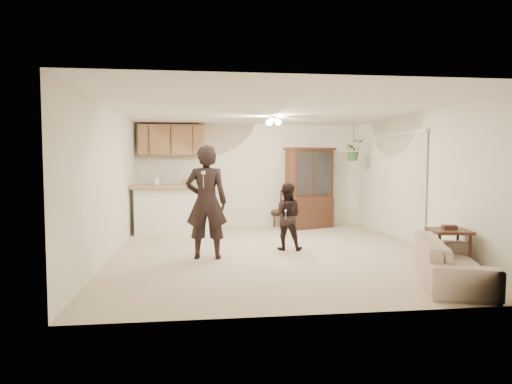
{
  "coord_description": "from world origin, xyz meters",
  "views": [
    {
      "loc": [
        -1.28,
        -7.84,
        1.63
      ],
      "look_at": [
        -0.23,
        0.4,
        1.05
      ],
      "focal_mm": 32.0,
      "sensor_mm": 36.0,
      "label": 1
    }
  ],
  "objects": [
    {
      "name": "sofa",
      "position": [
        2.06,
        -2.21,
        0.37
      ],
      "size": [
        1.32,
        2.01,
        0.73
      ],
      "primitive_type": "imported",
      "rotation": [
        0.0,
        0.0,
        1.23
      ],
      "color": "beige",
      "rests_on": "floor"
    },
    {
      "name": "vertical_blinds",
      "position": [
        2.71,
        0.9,
        1.1
      ],
      "size": [
        0.06,
        2.3,
        2.1
      ],
      "primitive_type": null,
      "color": "beige",
      "rests_on": "wall_right"
    },
    {
      "name": "chair_hutch_right",
      "position": [
        0.76,
        2.91,
        0.26
      ],
      "size": [
        0.52,
        0.52,
        0.93
      ],
      "rotation": [
        0.0,
        0.0,
        3.46
      ],
      "color": "#361D13",
      "rests_on": "floor"
    },
    {
      "name": "wall_back",
      "position": [
        0.0,
        3.25,
        1.25
      ],
      "size": [
        5.5,
        0.02,
        2.5
      ],
      "primitive_type": "cube",
      "color": "white",
      "rests_on": "ground"
    },
    {
      "name": "floor",
      "position": [
        0.0,
        0.0,
        0.0
      ],
      "size": [
        6.5,
        6.5,
        0.0
      ],
      "primitive_type": "plane",
      "color": "beige",
      "rests_on": "ground"
    },
    {
      "name": "breakfast_bar",
      "position": [
        -1.85,
        2.35,
        0.5
      ],
      "size": [
        1.6,
        0.55,
        1.0
      ],
      "primitive_type": "cube",
      "color": "white",
      "rests_on": "floor"
    },
    {
      "name": "chair_hutch_left",
      "position": [
        -1.31,
        2.87,
        0.31
      ],
      "size": [
        0.68,
        0.68,
        1.08
      ],
      "rotation": [
        0.0,
        0.0,
        -0.77
      ],
      "color": "#361D13",
      "rests_on": "floor"
    },
    {
      "name": "china_hutch",
      "position": [
        1.36,
        2.79,
        0.95
      ],
      "size": [
        1.31,
        0.87,
        1.92
      ],
      "rotation": [
        0.0,
        0.0,
        0.36
      ],
      "color": "#361D13",
      "rests_on": "floor"
    },
    {
      "name": "wall_left",
      "position": [
        -2.75,
        0.0,
        1.25
      ],
      "size": [
        0.02,
        6.5,
        2.5
      ],
      "primitive_type": "cube",
      "color": "white",
      "rests_on": "ground"
    },
    {
      "name": "side_table",
      "position": [
        2.41,
        -1.56,
        0.31
      ],
      "size": [
        0.62,
        0.62,
        0.67
      ],
      "rotation": [
        0.0,
        0.0,
        -0.15
      ],
      "color": "#361D13",
      "rests_on": "floor"
    },
    {
      "name": "controller_child",
      "position": [
        0.23,
        -0.05,
        0.75
      ],
      "size": [
        0.06,
        0.11,
        0.03
      ],
      "primitive_type": "cube",
      "rotation": [
        0.0,
        0.0,
        2.91
      ],
      "color": "white",
      "rests_on": "child"
    },
    {
      "name": "controller_adult",
      "position": [
        -1.2,
        -0.77,
        1.44
      ],
      "size": [
        0.07,
        0.17,
        0.05
      ],
      "primitive_type": "cube",
      "rotation": [
        0.0,
        0.0,
        3.03
      ],
      "color": "white",
      "rests_on": "adult"
    },
    {
      "name": "bar_top",
      "position": [
        -1.85,
        2.35,
        1.05
      ],
      "size": [
        1.75,
        0.7,
        0.08
      ],
      "primitive_type": "cube",
      "color": "#A28161",
      "rests_on": "breakfast_bar"
    },
    {
      "name": "adult",
      "position": [
        -1.15,
        -0.34,
        0.9
      ],
      "size": [
        0.7,
        0.5,
        1.8
      ],
      "primitive_type": "imported",
      "rotation": [
        0.0,
        0.0,
        3.03
      ],
      "color": "black",
      "rests_on": "floor"
    },
    {
      "name": "chair_bar",
      "position": [
        -1.73,
        2.7,
        0.28
      ],
      "size": [
        0.49,
        0.49,
        0.99
      ],
      "rotation": [
        0.0,
        0.0,
        0.12
      ],
      "color": "#361D13",
      "rests_on": "floor"
    },
    {
      "name": "ceiling",
      "position": [
        0.0,
        0.0,
        2.5
      ],
      "size": [
        5.5,
        6.5,
        0.02
      ],
      "primitive_type": "cube",
      "color": "white",
      "rests_on": "wall_back"
    },
    {
      "name": "upper_cabinets",
      "position": [
        -1.9,
        3.07,
        2.1
      ],
      "size": [
        1.5,
        0.34,
        0.7
      ],
      "primitive_type": "cube",
      "color": "brown",
      "rests_on": "wall_back"
    },
    {
      "name": "hanging_plant",
      "position": [
        2.3,
        2.4,
        1.85
      ],
      "size": [
        0.43,
        0.37,
        0.48
      ],
      "primitive_type": "imported",
      "color": "#255522",
      "rests_on": "ceiling"
    },
    {
      "name": "child",
      "position": [
        0.3,
        0.23,
        0.68
      ],
      "size": [
        0.76,
        0.65,
        1.35
      ],
      "primitive_type": "imported",
      "rotation": [
        0.0,
        0.0,
        2.91
      ],
      "color": "black",
      "rests_on": "floor"
    },
    {
      "name": "wall_front",
      "position": [
        0.0,
        -3.25,
        1.25
      ],
      "size": [
        5.5,
        0.02,
        2.5
      ],
      "primitive_type": "cube",
      "color": "white",
      "rests_on": "ground"
    },
    {
      "name": "plant_cord",
      "position": [
        2.3,
        2.4,
        2.17
      ],
      "size": [
        0.01,
        0.01,
        0.65
      ],
      "primitive_type": "cylinder",
      "color": "black",
      "rests_on": "ceiling"
    },
    {
      "name": "ceiling_fixture",
      "position": [
        0.2,
        1.2,
        2.4
      ],
      "size": [
        0.36,
        0.36,
        0.2
      ],
      "primitive_type": null,
      "color": "#FFECBF",
      "rests_on": "ceiling"
    },
    {
      "name": "wall_right",
      "position": [
        2.75,
        0.0,
        1.25
      ],
      "size": [
        0.02,
        6.5,
        2.5
      ],
      "primitive_type": "cube",
      "color": "white",
      "rests_on": "ground"
    }
  ]
}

